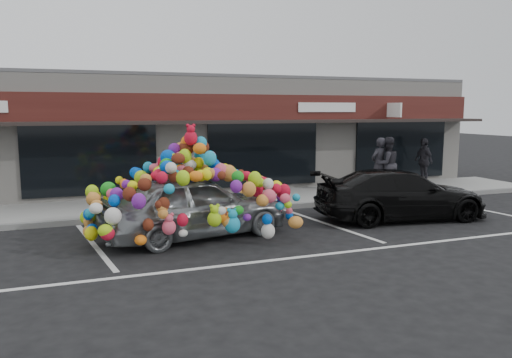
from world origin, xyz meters
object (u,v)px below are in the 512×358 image
object	(u,v)px
pedestrian_b	(387,164)
toy_car	(194,199)
black_sedan	(401,195)
pedestrian_c	(423,161)
pedestrian_a	(379,164)

from	to	relation	value
pedestrian_b	toy_car	bearing A→B (deg)	22.72
black_sedan	pedestrian_c	size ratio (longest dim) A/B	2.67
black_sedan	pedestrian_b	xyz separation A→B (m)	(2.05, 3.59, 0.42)
pedestrian_a	pedestrian_c	size ratio (longest dim) A/B	1.06
toy_car	pedestrian_b	world-z (taller)	toy_car
toy_car	pedestrian_c	world-z (taller)	toy_car
pedestrian_c	black_sedan	bearing A→B (deg)	-39.89
pedestrian_b	pedestrian_c	bearing A→B (deg)	-159.24
toy_car	black_sedan	bearing A→B (deg)	-102.03
toy_car	black_sedan	distance (m)	5.92
pedestrian_a	pedestrian_c	world-z (taller)	pedestrian_a
toy_car	pedestrian_c	distance (m)	11.29
pedestrian_b	pedestrian_c	distance (m)	2.58
black_sedan	pedestrian_b	bearing A→B (deg)	-22.25
black_sedan	pedestrian_c	distance (m)	6.37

